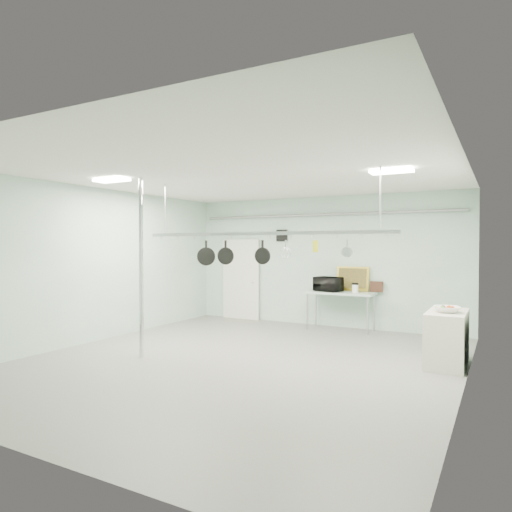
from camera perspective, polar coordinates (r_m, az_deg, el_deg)
The scene contains 25 objects.
floor at distance 8.06m, azimuth -1.93°, elevation -12.98°, with size 8.00×8.00×0.00m, color gray.
ceiling at distance 7.90m, azimuth -1.95°, elevation 10.05°, with size 7.00×8.00×0.02m, color silver.
back_wall at distance 11.43m, azimuth 8.27°, elevation -0.65°, with size 7.00×0.02×3.20m, color silver.
right_wall at distance 6.75m, azimuth 24.51°, elevation -2.12°, with size 0.02×8.00×3.20m, color silver.
door at distance 12.41m, azimuth -1.84°, elevation -3.02°, with size 1.10×0.10×2.20m, color silver.
wall_vent at distance 11.84m, azimuth 3.25°, elevation 2.58°, with size 0.30×0.04×0.30m, color black.
conduit_pipe at distance 11.37m, azimuth 8.14°, elevation 5.14°, with size 0.07×0.07×6.60m, color gray.
chrome_pole at distance 8.35m, azimuth -14.17°, elevation -1.40°, with size 0.08×0.08×3.20m, color silver.
prep_table at distance 10.92m, azimuth 10.51°, elevation -4.79°, with size 1.60×0.70×0.91m.
side_cabinet at distance 8.31m, azimuth 22.76°, elevation -9.47°, with size 0.60×1.20×0.90m, color beige.
pot_rack at distance 7.97m, azimuth 0.39°, elevation 3.04°, with size 4.80×0.06×1.00m.
light_panel_left at distance 8.63m, azimuth -17.61°, elevation 9.05°, with size 0.65×0.30×0.05m, color white.
light_panel_right at distance 7.58m, azimuth 16.58°, elevation 10.14°, with size 0.65×0.30×0.05m, color white.
microwave at distance 10.93m, azimuth 9.04°, elevation -3.50°, with size 0.61×0.41×0.34m, color black.
coffee_canister at distance 10.81m, azimuth 12.29°, elevation -3.99°, with size 0.14×0.14×0.18m, color white.
painting_large at distance 11.11m, azimuth 11.99°, elevation -2.81°, with size 0.78×0.05×0.58m, color gold.
painting_small at distance 10.98m, azimuth 14.84°, elevation -3.74°, with size 0.30×0.04×0.25m, color #351D12.
fruit_bowl at distance 8.09m, azimuth 22.76°, elevation -6.17°, with size 0.41×0.41×0.10m, color silver.
skillet_left at distance 8.56m, azimuth -6.25°, elevation 0.36°, with size 0.34×0.06×0.47m, color black, non-canonical shape.
skillet_mid at distance 8.32m, azimuth -3.83°, elevation 0.46°, with size 0.31×0.06×0.44m, color black, non-canonical shape.
skillet_right at distance 7.94m, azimuth 0.82°, elevation 0.53°, with size 0.29×0.06×0.41m, color black, non-canonical shape.
whisk at distance 7.74m, azimuth 3.74°, elevation 0.79°, with size 0.18×0.18×0.33m, color #AFB0B4, non-canonical shape.
grater at distance 7.53m, azimuth 7.44°, elevation 1.21°, with size 0.09×0.02×0.22m, color yellow, non-canonical shape.
saucepan at distance 7.36m, azimuth 11.31°, elevation 0.92°, with size 0.16×0.10×0.28m, color #AFB0B4, non-canonical shape.
fruit_cluster at distance 8.09m, azimuth 22.76°, elevation -5.89°, with size 0.24×0.24×0.09m, color #A82F0F, non-canonical shape.
Camera 1 is at (3.97, -6.72, 1.99)m, focal length 32.00 mm.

